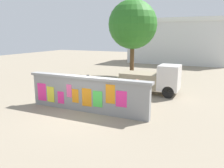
{
  "coord_description": "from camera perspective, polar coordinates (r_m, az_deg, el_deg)",
  "views": [
    {
      "loc": [
        5.28,
        -8.78,
        3.58
      ],
      "look_at": [
        0.69,
        1.39,
        1.13
      ],
      "focal_mm": 35.52,
      "sensor_mm": 36.0,
      "label": 1
    }
  ],
  "objects": [
    {
      "name": "auto_rickshaw_truck",
      "position": [
        14.04,
        10.5,
        1.16
      ],
      "size": [
        3.62,
        1.56,
        1.85
      ],
      "color": "black",
      "rests_on": "ground"
    },
    {
      "name": "tree_roadside",
      "position": [
        19.52,
        5.34,
        14.95
      ],
      "size": [
        4.13,
        4.13,
        6.55
      ],
      "color": "brown",
      "rests_on": "ground"
    },
    {
      "name": "motorcycle",
      "position": [
        13.5,
        -5.32,
        -1.02
      ],
      "size": [
        1.9,
        0.56,
        0.87
      ],
      "color": "black",
      "rests_on": "ground"
    },
    {
      "name": "person_walking",
      "position": [
        10.4,
        6.35,
        -2.14
      ],
      "size": [
        0.44,
        0.44,
        1.62
      ],
      "color": "yellow",
      "rests_on": "ground"
    },
    {
      "name": "bicycle_far",
      "position": [
        15.35,
        -6.7,
        0.2
      ],
      "size": [
        1.7,
        0.44,
        0.95
      ],
      "color": "black",
      "rests_on": "ground"
    },
    {
      "name": "poster_wall",
      "position": [
        10.59,
        -6.55,
        -2.49
      ],
      "size": [
        6.37,
        0.42,
        1.71
      ],
      "color": "gray",
      "rests_on": "ground"
    },
    {
      "name": "building_background",
      "position": [
        30.99,
        16.48,
        10.56
      ],
      "size": [
        12.21,
        5.98,
        5.69
      ],
      "color": "silver",
      "rests_on": "ground"
    },
    {
      "name": "bicycle_near",
      "position": [
        11.37,
        0.25,
        -4.06
      ],
      "size": [
        1.69,
        0.48,
        0.95
      ],
      "color": "black",
      "rests_on": "ground"
    },
    {
      "name": "ground",
      "position": [
        17.95,
        6.69,
        0.79
      ],
      "size": [
        60.0,
        60.0,
        0.0
      ],
      "primitive_type": "plane",
      "color": "gray"
    }
  ]
}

